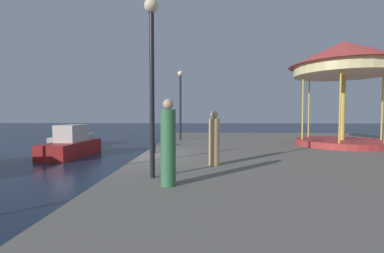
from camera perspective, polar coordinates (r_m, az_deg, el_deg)
The scene contains 12 objects.
ground_plane at distance 10.82m, azimuth -11.02°, elevation -10.23°, with size 120.00×120.00×0.00m, color #162338.
quay_dock at distance 11.70m, azimuth 29.42°, elevation -7.54°, with size 15.48×24.93×0.80m, color slate.
motorboat_white at distance 21.83m, azimuth -24.40°, elevation -2.43°, with size 3.00×5.09×1.46m.
motorboat_red at distance 16.55m, azimuth -24.84°, elevation -3.63°, with size 1.87×4.27×1.80m.
carousel at distance 15.60m, azimuth 30.15°, elevation 10.97°, with size 5.28×5.28×5.30m.
lamp_post_near_edge at distance 6.79m, azimuth -8.78°, elevation 14.81°, with size 0.36×0.36×4.47m.
lamp_post_mid_promenade at distance 16.60m, azimuth -2.55°, elevation 7.39°, with size 0.36×0.36×4.35m.
bollard_north at distance 13.28m, azimuth -6.30°, elevation -3.42°, with size 0.24×0.24×0.40m, color #2D2D33.
bollard_center at distance 11.13m, azimuth -8.59°, elevation -4.61°, with size 0.24×0.24×0.40m, color #2D2D33.
bollard_south at distance 13.47m, azimuth -6.39°, elevation -3.33°, with size 0.24×0.24×0.40m, color #2D2D33.
person_near_carousel at distance 8.23m, azimuth 4.85°, elevation -2.95°, with size 0.34×0.34×1.71m.
person_mid_promenade at distance 5.88m, azimuth -5.21°, elevation -4.04°, with size 0.34×0.34×1.95m.
Camera 1 is at (2.47, -10.25, 2.41)m, focal length 24.42 mm.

